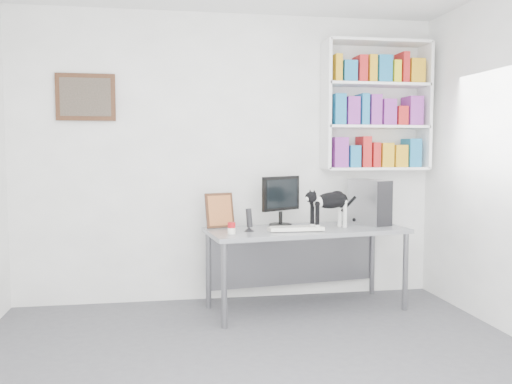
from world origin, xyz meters
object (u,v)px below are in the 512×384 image
desk (306,269)px  soup_can (232,228)px  pc_tower (369,202)px  cat (330,210)px  bookshelf (376,106)px  speaker (249,219)px  leaning_print (220,210)px  monitor (281,201)px  keyboard (296,229)px

desk → soup_can: 0.84m
desk → pc_tower: 0.88m
cat → soup_can: bearing=161.5°
bookshelf → speaker: bookshelf is taller
pc_tower → speaker: (-1.18, -0.25, -0.11)m
leaning_print → cat: 0.98m
monitor → leaning_print: 0.57m
keyboard → speaker: (-0.40, 0.02, 0.08)m
speaker → soup_can: size_ratio=2.14×
desk → speaker: bearing=-177.2°
monitor → pc_tower: monitor is taller
pc_tower → leaning_print: 1.40m
desk → pc_tower: bearing=5.3°
monitor → bookshelf: bearing=-22.5°
keyboard → leaning_print: leaning_print is taller
soup_can → pc_tower: bearing=14.8°
monitor → pc_tower: (0.84, -0.04, -0.02)m
monitor → speaker: monitor is taller
speaker → desk: bearing=-13.2°
desk → monitor: bearing=127.7°
keyboard → speaker: 0.41m
keyboard → pc_tower: pc_tower is taller
bookshelf → speaker: bearing=-161.5°
monitor → pc_tower: bearing=-34.1°
keyboard → cat: cat is taller
monitor → cat: 0.47m
speaker → cat: (0.73, 0.04, 0.07)m
bookshelf → leaning_print: (-1.53, -0.17, -0.96)m
desk → monitor: (-0.20, 0.19, 0.60)m
bookshelf → cat: size_ratio=2.26×
pc_tower → cat: (-0.45, -0.21, -0.04)m
monitor → keyboard: bearing=-109.4°
leaning_print → keyboard: bearing=-40.9°
bookshelf → soup_can: 1.90m
monitor → cat: (0.39, -0.26, -0.06)m
monitor → soup_can: size_ratio=4.83×
monitor → desk: bearing=-75.6°
speaker → monitor: bearing=17.2°
soup_can → cat: 0.91m
desk → leaning_print: 0.94m
keyboard → cat: (0.32, 0.06, 0.15)m
bookshelf → monitor: bookshelf is taller
leaning_print → bookshelf: bearing=-9.6°
desk → leaning_print: size_ratio=5.46×
bookshelf → desk: bearing=-156.4°
soup_can → cat: bearing=9.0°
leaning_print → speaker: bearing=-65.8°
desk → cat: cat is taller
monitor → keyboard: (0.07, -0.32, -0.21)m
keyboard → leaning_print: bearing=154.8°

